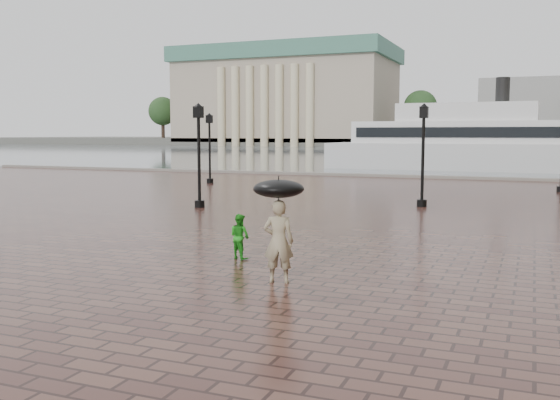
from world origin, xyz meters
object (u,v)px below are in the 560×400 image
(adult_pedestrian, at_px, (279,241))
(child_pedestrian, at_px, (240,236))
(ferry_near, at_px, (466,143))
(street_lamps, at_px, (346,151))

(adult_pedestrian, bearing_deg, child_pedestrian, -59.72)
(adult_pedestrian, distance_m, child_pedestrian, 2.80)
(adult_pedestrian, xyz_separation_m, ferry_near, (-0.57, 45.22, 1.50))
(street_lamps, bearing_deg, child_pedestrian, -83.06)
(street_lamps, height_order, child_pedestrian, street_lamps)
(child_pedestrian, xyz_separation_m, ferry_near, (1.35, 43.20, 1.83))
(adult_pedestrian, distance_m, ferry_near, 45.25)
(ferry_near, bearing_deg, street_lamps, -96.06)
(street_lamps, distance_m, ferry_near, 26.38)
(street_lamps, relative_size, child_pedestrian, 18.34)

